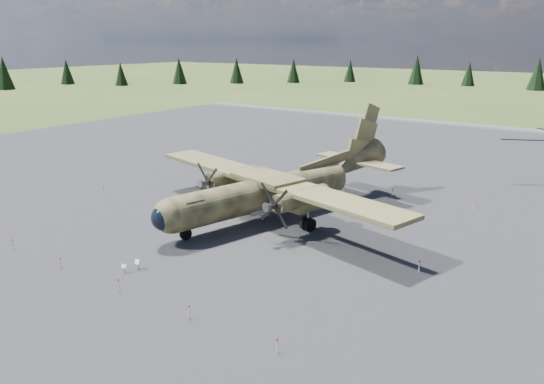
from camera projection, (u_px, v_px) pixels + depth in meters
The scene contains 7 objects.
ground at pixel (230, 226), 45.03m from camera, with size 500.00×500.00×0.00m, color #4F5C29.
apron at pixel (293, 198), 52.93m from camera, with size 120.00×120.00×0.04m, color #5E5D63.
transport_plane at pixel (277, 186), 46.82m from camera, with size 29.30×26.21×9.74m.
info_placard_left at pixel (138, 263), 36.34m from camera, with size 0.46×0.21×0.71m.
info_placard_right at pixel (124, 267), 35.82m from camera, with size 0.43×0.27×0.62m.
barrier_fence at pixel (225, 219), 45.08m from camera, with size 33.12×29.62×0.85m.
treeline at pixel (301, 194), 37.31m from camera, with size 332.87×325.86×10.83m.
Camera 1 is at (27.10, -32.90, 15.21)m, focal length 35.00 mm.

